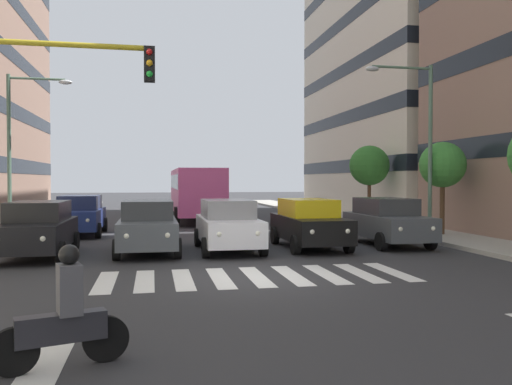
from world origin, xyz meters
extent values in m
plane|color=#2D2D30|center=(0.00, 0.00, 0.00)|extent=(180.00, 180.00, 0.00)
cube|color=beige|center=(-16.15, -22.08, 13.32)|extent=(11.27, 18.84, 26.63)
cube|color=black|center=(-16.15, -22.08, 3.33)|extent=(11.31, 18.88, 0.90)
cube|color=black|center=(-16.15, -22.08, 6.66)|extent=(11.31, 18.88, 0.90)
cube|color=black|center=(-16.15, -22.08, 9.99)|extent=(11.31, 18.88, 0.90)
cube|color=black|center=(-16.15, -22.08, 13.32)|extent=(11.31, 18.88, 0.90)
cube|color=silver|center=(-3.60, 0.00, 0.00)|extent=(0.45, 2.80, 0.01)
cube|color=silver|center=(-2.70, 0.00, 0.00)|extent=(0.45, 2.80, 0.01)
cube|color=silver|center=(-1.80, 0.00, 0.00)|extent=(0.45, 2.80, 0.01)
cube|color=silver|center=(-0.90, 0.00, 0.00)|extent=(0.45, 2.80, 0.01)
cube|color=silver|center=(0.00, 0.00, 0.00)|extent=(0.45, 2.80, 0.01)
cube|color=silver|center=(0.90, 0.00, 0.00)|extent=(0.45, 2.80, 0.01)
cube|color=silver|center=(1.80, 0.00, 0.00)|extent=(0.45, 2.80, 0.01)
cube|color=silver|center=(2.70, 0.00, 0.00)|extent=(0.45, 2.80, 0.01)
cube|color=silver|center=(3.60, 0.00, 0.00)|extent=(0.45, 2.80, 0.01)
cube|color=silver|center=(3.88, 5.50, 0.00)|extent=(0.50, 2.20, 0.01)
cube|color=#474C51|center=(-5.93, -5.21, 0.72)|extent=(1.80, 4.40, 0.80)
cube|color=#343639|center=(-5.93, -5.41, 1.42)|extent=(1.58, 2.46, 0.60)
cylinder|color=black|center=(-6.83, -3.75, 0.32)|extent=(0.22, 0.64, 0.64)
cylinder|color=black|center=(-5.03, -3.75, 0.32)|extent=(0.22, 0.64, 0.64)
cylinder|color=black|center=(-6.83, -6.66, 0.32)|extent=(0.22, 0.64, 0.64)
cylinder|color=black|center=(-5.03, -6.66, 0.32)|extent=(0.22, 0.64, 0.64)
sphere|color=white|center=(-6.50, -3.06, 0.80)|extent=(0.18, 0.18, 0.18)
sphere|color=white|center=(-5.35, -3.06, 0.80)|extent=(0.18, 0.18, 0.18)
cube|color=black|center=(-2.86, -4.91, 0.72)|extent=(1.80, 4.40, 0.80)
cube|color=yellow|center=(-2.86, -5.11, 1.42)|extent=(1.58, 2.46, 0.60)
cylinder|color=black|center=(-3.76, -3.45, 0.32)|extent=(0.22, 0.64, 0.64)
cylinder|color=black|center=(-1.96, -3.45, 0.32)|extent=(0.22, 0.64, 0.64)
cylinder|color=black|center=(-3.76, -6.36, 0.32)|extent=(0.22, 0.64, 0.64)
cylinder|color=black|center=(-1.96, -6.36, 0.32)|extent=(0.22, 0.64, 0.64)
sphere|color=white|center=(-3.43, -2.76, 0.80)|extent=(0.18, 0.18, 0.18)
sphere|color=white|center=(-2.28, -2.76, 0.80)|extent=(0.18, 0.18, 0.18)
cube|color=silver|center=(0.02, -4.77, 0.72)|extent=(1.80, 4.40, 0.80)
cube|color=gray|center=(0.02, -4.97, 1.42)|extent=(1.58, 2.46, 0.60)
cylinder|color=black|center=(-0.88, -3.31, 0.32)|extent=(0.22, 0.64, 0.64)
cylinder|color=black|center=(0.92, -3.31, 0.32)|extent=(0.22, 0.64, 0.64)
cylinder|color=black|center=(-0.88, -6.22, 0.32)|extent=(0.22, 0.64, 0.64)
cylinder|color=black|center=(0.92, -6.22, 0.32)|extent=(0.22, 0.64, 0.64)
sphere|color=white|center=(-0.55, -2.62, 0.80)|extent=(0.18, 0.18, 0.18)
sphere|color=white|center=(0.60, -2.62, 0.80)|extent=(0.18, 0.18, 0.18)
cube|color=#474C51|center=(2.67, -4.78, 0.72)|extent=(1.80, 4.40, 0.80)
cube|color=#343639|center=(2.67, -4.98, 1.42)|extent=(1.58, 2.46, 0.60)
cylinder|color=black|center=(1.77, -3.33, 0.32)|extent=(0.22, 0.64, 0.64)
cylinder|color=black|center=(3.57, -3.33, 0.32)|extent=(0.22, 0.64, 0.64)
cylinder|color=black|center=(1.77, -6.23, 0.32)|extent=(0.22, 0.64, 0.64)
cylinder|color=black|center=(3.57, -6.23, 0.32)|extent=(0.22, 0.64, 0.64)
sphere|color=white|center=(2.09, -2.63, 0.80)|extent=(0.18, 0.18, 0.18)
sphere|color=white|center=(3.25, -2.63, 0.80)|extent=(0.18, 0.18, 0.18)
cube|color=black|center=(6.00, -4.51, 0.72)|extent=(1.80, 4.40, 0.80)
cube|color=black|center=(6.00, -4.71, 1.42)|extent=(1.58, 2.46, 0.60)
cylinder|color=black|center=(5.10, -3.06, 0.32)|extent=(0.22, 0.64, 0.64)
cylinder|color=black|center=(5.10, -5.96, 0.32)|extent=(0.22, 0.64, 0.64)
cylinder|color=black|center=(6.90, -5.96, 0.32)|extent=(0.22, 0.64, 0.64)
sphere|color=white|center=(5.43, -2.36, 0.80)|extent=(0.18, 0.18, 0.18)
cube|color=navy|center=(5.61, -11.02, 0.72)|extent=(1.80, 4.40, 0.80)
cube|color=#1D2547|center=(5.61, -11.22, 1.42)|extent=(1.58, 2.46, 0.60)
cylinder|color=black|center=(4.71, -9.57, 0.32)|extent=(0.22, 0.64, 0.64)
cylinder|color=black|center=(6.51, -9.57, 0.32)|extent=(0.22, 0.64, 0.64)
cylinder|color=black|center=(4.71, -12.47, 0.32)|extent=(0.22, 0.64, 0.64)
cylinder|color=black|center=(6.51, -12.47, 0.32)|extent=(0.22, 0.64, 0.64)
sphere|color=white|center=(5.03, -8.87, 0.80)|extent=(0.18, 0.18, 0.18)
sphere|color=white|center=(6.18, -8.87, 0.80)|extent=(0.18, 0.18, 0.18)
cube|color=#DB5193|center=(0.02, -18.48, 1.75)|extent=(2.50, 10.50, 2.50)
cube|color=black|center=(0.02, -18.48, 2.30)|extent=(2.52, 9.87, 0.80)
cylinder|color=black|center=(-1.23, -14.81, 0.50)|extent=(0.28, 1.00, 1.00)
cylinder|color=black|center=(1.27, -14.81, 0.50)|extent=(0.28, 1.00, 1.00)
cylinder|color=black|center=(-1.23, -21.63, 0.50)|extent=(0.28, 1.00, 1.00)
cylinder|color=black|center=(1.27, -21.63, 0.50)|extent=(0.28, 1.00, 1.00)
cylinder|color=black|center=(4.17, 5.88, 0.30)|extent=(0.60, 0.27, 0.60)
cylinder|color=black|center=(3.12, 5.55, 0.30)|extent=(0.60, 0.27, 0.60)
cube|color=#232328|center=(3.64, 5.71, 0.52)|extent=(1.12, 0.56, 0.36)
cube|color=#4C4C51|center=(3.55, 5.68, 1.00)|extent=(0.37, 0.43, 0.64)
sphere|color=black|center=(3.55, 5.68, 1.44)|extent=(0.26, 0.26, 0.26)
cylinder|color=#AD991E|center=(4.97, 0.74, 5.30)|extent=(4.81, 0.12, 0.12)
cube|color=black|center=(2.56, 0.74, 4.95)|extent=(0.24, 0.28, 0.76)
sphere|color=red|center=(2.56, 0.89, 5.19)|extent=(0.14, 0.14, 0.14)
sphere|color=orange|center=(2.56, 0.89, 4.95)|extent=(0.14, 0.14, 0.14)
sphere|color=green|center=(2.56, 0.89, 4.71)|extent=(0.14, 0.14, 0.14)
cylinder|color=#4C6B56|center=(-8.37, -6.53, 3.56)|extent=(0.16, 0.16, 6.81)
cylinder|color=#4C6B56|center=(-7.13, -6.53, 6.81)|extent=(2.48, 0.10, 0.10)
ellipsoid|color=#B7BCC1|center=(-5.89, -6.53, 6.71)|extent=(0.56, 0.28, 0.20)
cylinder|color=#4C6B56|center=(8.37, -10.75, 3.47)|extent=(0.16, 0.16, 6.63)
cylinder|color=#4C6B56|center=(7.24, -10.75, 6.63)|extent=(2.26, 0.10, 0.10)
ellipsoid|color=#B7BCC1|center=(6.11, -10.75, 6.53)|extent=(0.56, 0.28, 0.20)
cylinder|color=#513823|center=(-9.23, -7.06, 1.30)|extent=(0.20, 0.20, 2.31)
sphere|color=#387F33|center=(-9.23, -7.06, 3.02)|extent=(1.89, 1.89, 1.89)
cylinder|color=#513823|center=(-9.21, -14.44, 1.34)|extent=(0.20, 0.20, 2.39)
sphere|color=#2D6B28|center=(-9.21, -14.44, 3.20)|extent=(2.19, 2.19, 2.19)
camera|label=1|loc=(2.50, 12.63, 2.39)|focal=36.74mm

